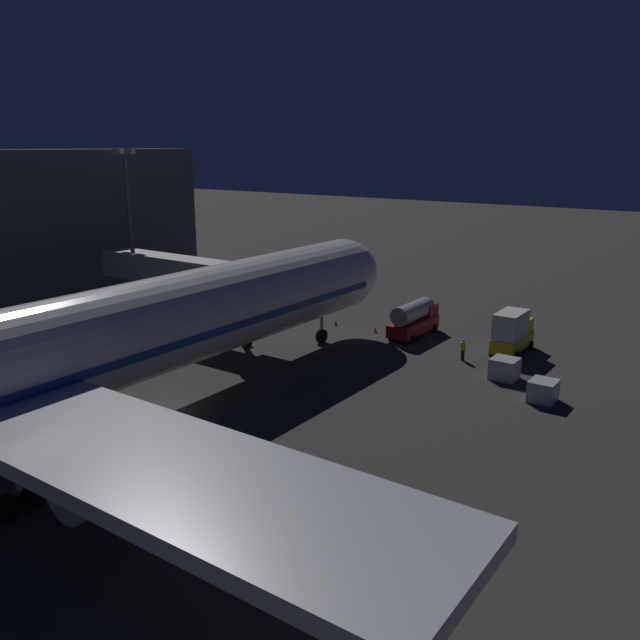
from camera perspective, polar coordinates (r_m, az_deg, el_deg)
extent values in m
plane|color=#383533|center=(44.30, -13.88, -7.65)|extent=(320.00, 320.00, 0.00)
cylinder|color=silver|center=(37.70, -24.44, -3.48)|extent=(6.08, 61.52, 6.08)
sphere|color=silver|center=(58.74, 2.11, 4.12)|extent=(5.96, 5.96, 5.96)
cube|color=navy|center=(37.84, -24.36, -4.13)|extent=(6.14, 59.06, 0.50)
cube|color=black|center=(57.05, 1.12, 4.89)|extent=(3.34, 1.40, 0.90)
cylinder|color=#B7BABF|center=(31.08, -17.10, -12.39)|extent=(2.62, 5.60, 2.62)
cylinder|color=black|center=(32.64, -13.18, -10.73)|extent=(2.23, 0.15, 2.23)
cylinder|color=#B7BABF|center=(56.68, 0.14, 0.15)|extent=(0.28, 0.28, 2.01)
cylinder|color=black|center=(57.11, 0.14, -1.41)|extent=(0.45, 1.20, 1.20)
cylinder|color=#B7BABF|center=(34.05, -24.83, -11.74)|extent=(0.28, 0.28, 2.01)
cylinder|color=black|center=(35.04, -23.61, -13.77)|extent=(0.45, 1.20, 1.20)
cylinder|color=black|center=(34.50, -25.49, -14.46)|extent=(0.45, 1.20, 1.20)
cube|color=#9E9E99|center=(61.13, -12.36, 4.21)|extent=(17.86, 2.60, 2.50)
cube|color=#9E9E99|center=(54.97, -6.02, 3.29)|extent=(3.20, 3.40, 3.00)
cube|color=black|center=(54.08, -4.90, 3.12)|extent=(0.70, 3.20, 2.70)
cylinder|color=#B7BABF|center=(56.41, -6.69, -0.03)|extent=(0.56, 0.56, 4.40)
cylinder|color=black|center=(56.55, -6.18, -1.98)|extent=(0.25, 0.60, 0.60)
cylinder|color=black|center=(57.32, -7.08, -1.78)|extent=(0.25, 0.60, 0.60)
cylinder|color=#59595E|center=(73.47, -16.18, 7.52)|extent=(0.40, 0.40, 15.84)
cube|color=#F9EFC6|center=(72.24, -16.19, 13.92)|extent=(1.10, 0.50, 0.60)
cube|color=#F9EFC6|center=(73.65, -17.10, 13.86)|extent=(1.10, 0.50, 0.60)
cube|color=yellow|center=(56.73, 16.34, -1.83)|extent=(2.00, 5.14, 1.10)
cube|color=silver|center=(55.71, 16.24, -0.39)|extent=(1.90, 3.60, 2.14)
cube|color=yellow|center=(58.06, 17.00, -0.37)|extent=(1.80, 1.60, 1.10)
cylinder|color=black|center=(58.23, 17.87, -2.08)|extent=(0.24, 0.70, 0.70)
cylinder|color=black|center=(58.85, 15.91, -1.75)|extent=(0.24, 0.70, 0.70)
cylinder|color=black|center=(54.94, 16.72, -3.00)|extent=(0.24, 0.70, 0.70)
cylinder|color=black|center=(55.59, 14.66, -2.64)|extent=(0.24, 0.70, 0.70)
cube|color=maroon|center=(59.77, 8.11, -0.51)|extent=(2.10, 6.32, 1.10)
cylinder|color=#B7BABF|center=(59.24, 8.07, 0.75)|extent=(1.70, 5.37, 1.70)
cube|color=maroon|center=(61.46, 9.12, 0.94)|extent=(1.89, 1.80, 1.10)
cylinder|color=black|center=(61.37, 9.96, -0.71)|extent=(0.24, 0.70, 0.70)
cylinder|color=black|center=(62.30, 8.12, -0.40)|extent=(0.24, 0.70, 0.70)
cylinder|color=black|center=(57.54, 8.06, -1.69)|extent=(0.24, 0.70, 0.70)
cylinder|color=black|center=(58.54, 6.13, -1.34)|extent=(0.24, 0.70, 0.70)
cube|color=#B7BABF|center=(46.75, 18.82, -5.85)|extent=(1.70, 1.87, 1.47)
cube|color=#B7BABF|center=(50.29, 15.74, -4.08)|extent=(1.87, 1.82, 1.55)
cylinder|color=black|center=(53.78, 12.30, -3.01)|extent=(0.28, 0.28, 0.85)
cylinder|color=yellow|center=(53.56, 12.34, -2.25)|extent=(0.40, 0.40, 0.65)
sphere|color=tan|center=(53.43, 12.37, -1.79)|extent=(0.24, 0.24, 0.24)
sphere|color=white|center=(53.42, 12.37, -1.74)|extent=(0.23, 0.23, 0.23)
cone|color=orange|center=(60.52, 4.84, -0.83)|extent=(0.36, 0.36, 0.55)
cone|color=orange|center=(62.76, 1.38, -0.21)|extent=(0.36, 0.36, 0.55)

